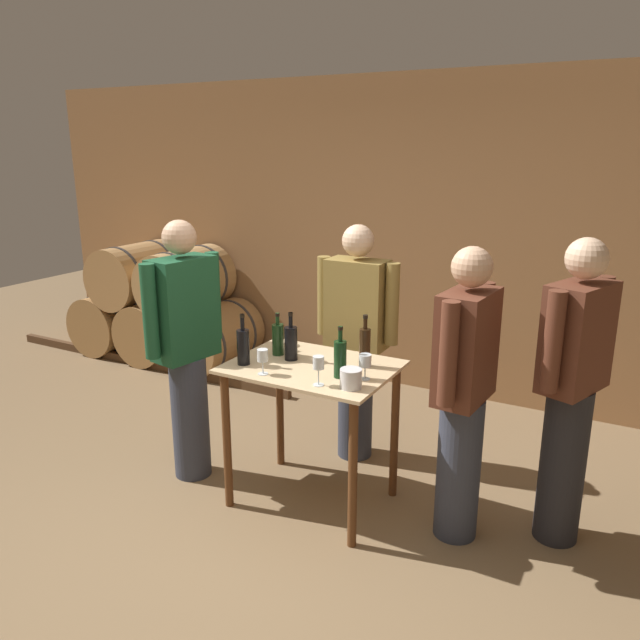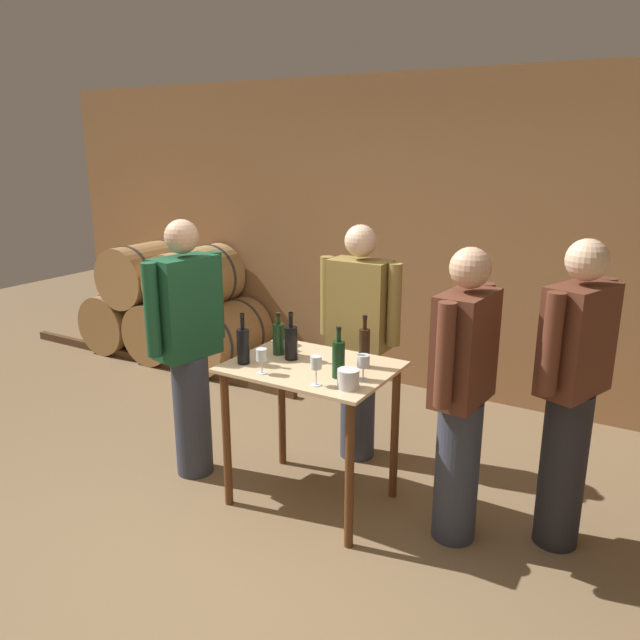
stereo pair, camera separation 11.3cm
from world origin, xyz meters
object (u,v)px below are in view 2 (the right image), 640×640
Objects in this scene: ice_bucket at (348,379)px; wine_glass_near_right at (363,362)px; wine_bottle_far_right at (364,346)px; person_visitor_bearded at (359,339)px; person_host at (572,391)px; person_visitor_with_scarf at (188,345)px; wine_bottle_far_left at (243,345)px; wine_bottle_right at (339,358)px; wine_glass_near_left at (261,356)px; person_visitor_near_door at (462,393)px; wine_glass_near_center at (316,364)px; wine_bottle_left at (279,338)px; wine_bottle_center at (291,342)px.

wine_glass_near_right is at bearing 84.52° from ice_bucket.
person_visitor_bearded is at bearing 119.75° from wine_bottle_far_right.
wine_bottle_far_right is 2.14× the size of wine_glass_near_right.
person_visitor_bearded is (-0.30, 0.53, -0.15)m from wine_bottle_far_right.
person_visitor_with_scarf reaches higher than person_host.
wine_glass_near_right is at bearing -64.68° from wine_bottle_far_right.
wine_bottle_far_left is 0.51m from person_visitor_with_scarf.
wine_bottle_right is at bearing -71.18° from person_visitor_bearded.
wine_bottle_far_right is 0.59m from wine_glass_near_left.
wine_bottle_far_right is at bearing 11.57° from person_visitor_with_scarf.
wine_bottle_far_right is 1.16m from person_visitor_with_scarf.
person_visitor_with_scarf is 1.75m from person_visitor_near_door.
person_visitor_near_door is (0.53, 0.29, -0.07)m from ice_bucket.
wine_bottle_right is 0.94× the size of wine_bottle_far_right.
wine_bottle_far_right is 1.90× the size of wine_glass_near_center.
wine_bottle_far_right is 0.18× the size of person_visitor_with_scarf.
wine_bottle_left is 1.62× the size of wine_glass_near_center.
wine_glass_near_right is (0.18, 0.20, -0.02)m from wine_glass_near_center.
wine_glass_near_right is 1.23m from person_visitor_with_scarf.
person_host reaches higher than wine_bottle_far_right.
person_visitor_bearded is 1.07m from person_visitor_near_door.
wine_bottle_left is at bearing 161.30° from wine_bottle_center.
wine_bottle_right is at bearing -166.31° from wine_glass_near_right.
person_host is (1.55, 0.58, -0.10)m from wine_glass_near_left.
person_visitor_near_door reaches higher than person_visitor_bearded.
ice_bucket is at bearing -66.39° from person_visitor_bearded.
wine_bottle_far_right is 1.13m from person_host.
person_visitor_near_door reaches higher than wine_glass_near_left.
wine_bottle_far_right reaches higher than wine_bottle_left.
wine_bottle_right is at bearing 0.54° from person_visitor_with_scarf.
wine_bottle_far_right is 0.18× the size of person_host.
person_visitor_with_scarf reaches higher than wine_bottle_right.
wine_bottle_center is 1.00× the size of wine_bottle_right.
ice_bucket is at bearing -150.99° from person_visitor_near_door.
person_visitor_bearded is at bearing 113.61° from ice_bucket.
person_host is at bearing 25.86° from wine_glass_near_center.
person_visitor_near_door is at bearing -4.22° from wine_bottle_far_right.
wine_bottle_far_right is at bearing 78.14° from wine_bottle_right.
wine_glass_near_left is 0.89× the size of wine_glass_near_center.
wine_bottle_center is at bearing -18.70° from wine_bottle_left.
wine_bottle_far_left is 1.15× the size of wine_bottle_left.
wine_glass_near_left is 0.09× the size of person_host.
wine_bottle_far_right is 0.19× the size of person_visitor_near_door.
ice_bucket is at bearing -23.44° from wine_bottle_left.
wine_bottle_center reaches higher than wine_glass_near_right.
wine_glass_near_left reaches higher than ice_bucket.
person_host is 1.00× the size of person_visitor_with_scarf.
person_visitor_with_scarf reaches higher than wine_glass_near_right.
wine_bottle_left is at bearing -112.72° from person_visitor_bearded.
wine_bottle_right is 2.00× the size of wine_glass_near_left.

